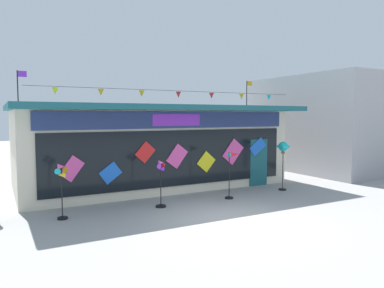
% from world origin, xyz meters
% --- Properties ---
extents(ground_plane, '(80.00, 80.00, 0.00)m').
position_xyz_m(ground_plane, '(0.00, 0.00, 0.00)').
color(ground_plane, '#9E9B99').
extents(kite_shop_building, '(11.33, 6.17, 4.76)m').
position_xyz_m(kite_shop_building, '(0.06, 6.22, 1.73)').
color(kite_shop_building, beige).
rests_on(kite_shop_building, ground_plane).
extents(wind_spinner_far_left, '(0.41, 0.30, 1.64)m').
position_xyz_m(wind_spinner_far_left, '(-4.31, 2.33, 1.14)').
color(wind_spinner_far_left, black).
rests_on(wind_spinner_far_left, ground_plane).
extents(wind_spinner_left, '(0.37, 0.35, 1.56)m').
position_xyz_m(wind_spinner_left, '(-1.22, 2.25, 0.95)').
color(wind_spinner_left, black).
rests_on(wind_spinner_left, ground_plane).
extents(wind_spinner_center_left, '(0.57, 0.30, 1.71)m').
position_xyz_m(wind_spinner_center_left, '(1.59, 2.22, 1.19)').
color(wind_spinner_center_left, black).
rests_on(wind_spinner_center_left, ground_plane).
extents(wind_spinner_center_right, '(0.39, 0.39, 1.97)m').
position_xyz_m(wind_spinner_center_right, '(4.22, 2.44, 1.63)').
color(wind_spinner_center_right, black).
rests_on(wind_spinner_center_right, ground_plane).
extents(neighbour_building, '(5.28, 7.67, 5.12)m').
position_xyz_m(neighbour_building, '(10.45, 5.83, 2.56)').
color(neighbour_building, '#99999E').
rests_on(neighbour_building, ground_plane).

